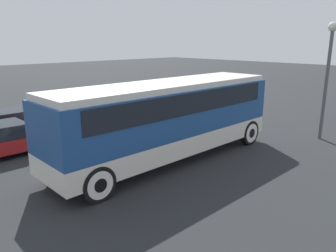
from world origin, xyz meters
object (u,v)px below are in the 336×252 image
object	(u,v)px
parked_car_near	(0,140)
lamp_post	(329,64)
parked_car_mid	(88,123)
parked_car_far	(8,125)
tour_bus	(170,114)

from	to	relation	value
parked_car_near	lamp_post	bearing A→B (deg)	-34.32
parked_car_near	parked_car_mid	xyz separation A→B (m)	(4.14, -0.00, 0.03)
parked_car_near	lamp_post	distance (m)	15.03
parked_car_mid	lamp_post	size ratio (longest dim) A/B	0.84
parked_car_mid	parked_car_far	size ratio (longest dim) A/B	1.00
parked_car_near	parked_car_mid	bearing A→B (deg)	-0.03
tour_bus	parked_car_mid	xyz separation A→B (m)	(-0.65, 5.25, -1.20)
tour_bus	parked_car_mid	distance (m)	5.42
parked_car_near	parked_car_far	distance (m)	2.60
parked_car_mid	lamp_post	distance (m)	11.92
parked_car_near	parked_car_mid	size ratio (longest dim) A/B	0.90
parked_car_mid	lamp_post	bearing A→B (deg)	-45.95
tour_bus	lamp_post	distance (m)	8.18
parked_car_near	parked_car_far	world-z (taller)	parked_car_far
lamp_post	parked_car_far	bearing A→B (deg)	136.06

